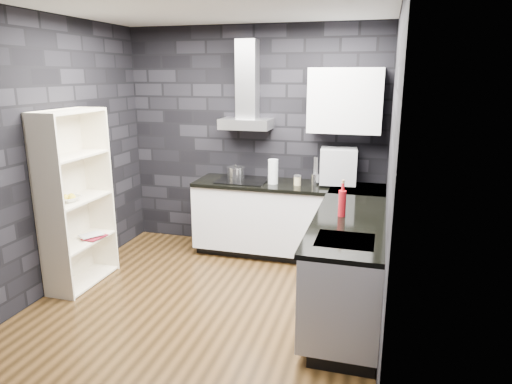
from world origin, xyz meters
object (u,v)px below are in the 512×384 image
at_px(utensil_crock, 315,179).
at_px(appliance_garage, 338,166).
at_px(red_bottle, 342,203).
at_px(storage_jar, 297,181).
at_px(glass_vase, 273,172).
at_px(fruit_bowl, 70,199).
at_px(pot, 236,173).
at_px(bookshelf, 76,200).

distance_m(utensil_crock, appliance_garage, 0.30).
xyz_separation_m(utensil_crock, red_bottle, (0.41, -1.13, 0.05)).
bearing_deg(red_bottle, storage_jar, 119.80).
xyz_separation_m(glass_vase, fruit_bowl, (-1.75, -1.33, -0.10)).
relative_size(pot, fruit_bowl, 1.02).
xyz_separation_m(glass_vase, appliance_garage, (0.73, 0.11, 0.08)).
distance_m(red_bottle, fruit_bowl, 2.65).
relative_size(storage_jar, fruit_bowl, 0.48).
xyz_separation_m(storage_jar, bookshelf, (-2.04, -1.23, -0.05)).
distance_m(pot, bookshelf, 1.84).
bearing_deg(bookshelf, glass_vase, 31.76).
bearing_deg(pot, storage_jar, -7.58).
bearing_deg(bookshelf, appliance_garage, 25.10).
height_order(storage_jar, utensil_crock, utensil_crock).
xyz_separation_m(appliance_garage, red_bottle, (0.16, -1.16, -0.11)).
xyz_separation_m(utensil_crock, appliance_garage, (0.25, 0.03, 0.16)).
xyz_separation_m(pot, utensil_crock, (0.96, -0.02, -0.01)).
bearing_deg(pot, utensil_crock, -1.41).
distance_m(glass_vase, storage_jar, 0.30).
xyz_separation_m(storage_jar, red_bottle, (0.60, -1.05, 0.07)).
xyz_separation_m(appliance_garage, fruit_bowl, (-2.48, -1.44, -0.19)).
bearing_deg(bookshelf, fruit_bowl, -93.32).
bearing_deg(utensil_crock, bookshelf, -149.57).
relative_size(glass_vase, storage_jar, 2.86).
distance_m(storage_jar, bookshelf, 2.38).
bearing_deg(utensil_crock, pot, 178.59).
height_order(utensil_crock, bookshelf, bookshelf).
xyz_separation_m(glass_vase, utensil_crock, (0.48, 0.08, -0.08)).
bearing_deg(utensil_crock, red_bottle, -70.02).
bearing_deg(utensil_crock, storage_jar, -157.38).
bearing_deg(glass_vase, pot, 168.04).
relative_size(glass_vase, fruit_bowl, 1.38).
relative_size(glass_vase, appliance_garage, 0.71).
height_order(glass_vase, red_bottle, glass_vase).
bearing_deg(red_bottle, glass_vase, 130.26).
height_order(utensil_crock, red_bottle, red_bottle).
bearing_deg(storage_jar, pot, 172.42).
distance_m(pot, appliance_garage, 1.23).
bearing_deg(appliance_garage, red_bottle, -87.35).
bearing_deg(bookshelf, pot, 43.23).
bearing_deg(utensil_crock, fruit_bowl, -147.73).
relative_size(appliance_garage, bookshelf, 0.22).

